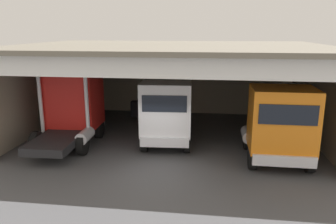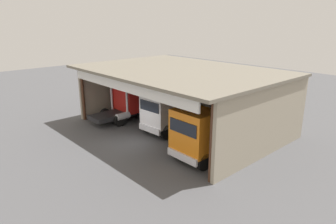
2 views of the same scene
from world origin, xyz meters
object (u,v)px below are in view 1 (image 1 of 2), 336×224
(truck_orange_center_right_bay, at_px, (279,125))
(oil_drum, at_px, (140,108))
(truck_white_yard_outside, at_px, (166,112))
(tool_cart, at_px, (138,109))
(truck_red_center_left_bay, at_px, (72,105))

(truck_orange_center_right_bay, relative_size, oil_drum, 5.59)
(truck_white_yard_outside, bearing_deg, oil_drum, -69.69)
(oil_drum, relative_size, tool_cart, 0.88)
(oil_drum, distance_m, tool_cart, 0.33)
(truck_red_center_left_bay, xyz_separation_m, tool_cart, (2.14, 5.56, -1.43))
(truck_red_center_left_bay, xyz_separation_m, truck_orange_center_right_bay, (9.78, -1.56, -0.20))
(truck_red_center_left_bay, bearing_deg, tool_cart, 67.46)
(truck_orange_center_right_bay, bearing_deg, oil_drum, -44.02)
(truck_white_yard_outside, height_order, oil_drum, truck_white_yard_outside)
(truck_white_yard_outside, distance_m, tool_cart, 6.34)
(truck_red_center_left_bay, xyz_separation_m, truck_white_yard_outside, (4.80, -0.07, -0.19))
(truck_white_yard_outside, relative_size, oil_drum, 5.26)
(tool_cart, bearing_deg, oil_drum, 78.71)
(truck_white_yard_outside, relative_size, tool_cart, 4.62)
(truck_red_center_left_bay, relative_size, truck_orange_center_right_bay, 1.05)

